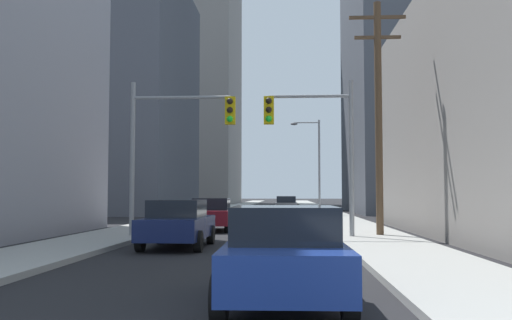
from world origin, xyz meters
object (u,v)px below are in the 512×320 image
sedan_blue (285,254)px  sedan_maroon (212,214)px  sedan_navy (178,224)px  traffic_signal_near_left (177,132)px  sedan_grey (286,205)px  traffic_signal_near_right (313,132)px

sedan_blue → sedan_maroon: (-3.46, 17.27, 0.00)m
sedan_navy → sedan_maroon: size_ratio=0.99×
traffic_signal_near_left → sedan_navy: bearing=-78.0°
sedan_navy → traffic_signal_near_left: traffic_signal_near_left is taller
sedan_maroon → sedan_grey: (3.42, 21.83, 0.00)m
sedan_blue → sedan_grey: same height
sedan_grey → traffic_signal_near_left: bearing=-98.7°
sedan_blue → sedan_maroon: size_ratio=1.00×
sedan_blue → sedan_grey: bearing=90.1°
sedan_navy → sedan_grey: 30.34m
sedan_grey → traffic_signal_near_left: 27.32m
sedan_blue → sedan_grey: 39.10m
sedan_blue → traffic_signal_near_right: traffic_signal_near_right is taller
traffic_signal_near_right → sedan_grey: bearing=92.3°
sedan_navy → sedan_grey: bearing=83.6°
sedan_blue → sedan_navy: 9.59m
sedan_maroon → sedan_navy: bearing=-89.8°
sedan_maroon → traffic_signal_near_right: size_ratio=0.71×
traffic_signal_near_left → traffic_signal_near_right: size_ratio=1.00×
sedan_navy → traffic_signal_near_right: traffic_signal_near_right is taller
sedan_blue → sedan_navy: same height
traffic_signal_near_left → sedan_blue: bearing=-71.4°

